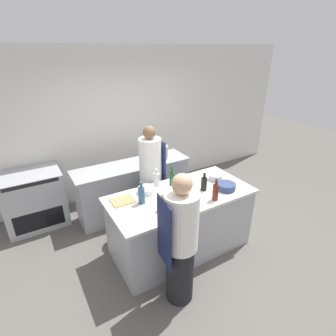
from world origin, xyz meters
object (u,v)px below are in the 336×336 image
at_px(oven_range, 35,199).
at_px(chef_at_prep_near, 180,242).
at_px(chef_at_stove, 151,179).
at_px(bowl_mixing_large, 193,203).
at_px(bottle_cooking_oil, 172,179).
at_px(bottle_water, 156,179).
at_px(bottle_wine, 216,192).
at_px(bottle_olive_oil, 204,183).
at_px(stockpot, 160,152).
at_px(bottle_sauce, 142,195).
at_px(bottle_vinegar, 162,203).
at_px(bowl_wooden_salad, 216,177).
at_px(bowl_prep_small, 226,186).
at_px(bowl_ceramic_blue, 147,190).

relative_size(oven_range, chef_at_prep_near, 0.57).
relative_size(oven_range, chef_at_stove, 0.54).
bearing_deg(chef_at_prep_near, bowl_mixing_large, -41.73).
bearing_deg(bottle_cooking_oil, chef_at_prep_near, -116.47).
distance_m(bottle_cooking_oil, bottle_water, 0.22).
xyz_separation_m(bottle_wine, bottle_cooking_oil, (-0.30, 0.59, 0.01)).
xyz_separation_m(bottle_olive_oil, bottle_wine, (-0.03, -0.28, 0.02)).
relative_size(oven_range, stockpot, 3.21).
xyz_separation_m(oven_range, bottle_cooking_oil, (1.73, -1.49, 0.58)).
bearing_deg(bottle_cooking_oil, bottle_sauce, -162.89).
height_order(oven_range, bottle_water, bottle_water).
height_order(bottle_vinegar, bottle_water, bottle_water).
bearing_deg(bowl_wooden_salad, bowl_prep_small, -101.96).
relative_size(bottle_wine, bowl_wooden_salad, 1.46).
height_order(chef_at_stove, bottle_sauce, chef_at_stove).
bearing_deg(bottle_cooking_oil, bowl_prep_small, -36.52).
relative_size(bowl_prep_small, bowl_wooden_salad, 1.25).
bearing_deg(bottle_wine, oven_range, 134.32).
distance_m(bowl_mixing_large, stockpot, 1.64).
xyz_separation_m(chef_at_stove, bottle_sauce, (-0.45, -0.62, 0.18)).
xyz_separation_m(oven_range, bowl_wooden_salad, (2.42, -1.64, 0.50)).
xyz_separation_m(bottle_vinegar, stockpot, (0.79, 1.47, 0.02)).
bearing_deg(chef_at_prep_near, oven_range, 34.53).
distance_m(bottle_olive_oil, bowl_wooden_salad, 0.39).
relative_size(bottle_water, bowl_mixing_large, 1.57).
xyz_separation_m(chef_at_prep_near, bowl_mixing_large, (0.45, 0.39, 0.14)).
distance_m(chef_at_prep_near, bowl_wooden_salad, 1.41).
height_order(bottle_water, bowl_ceramic_blue, bottle_water).
bearing_deg(bowl_ceramic_blue, oven_range, 132.78).
height_order(oven_range, bottle_sauce, bottle_sauce).
xyz_separation_m(chef_at_stove, stockpot, (0.48, 0.57, 0.17)).
relative_size(bottle_wine, bottle_water, 1.15).
bearing_deg(bowl_prep_small, stockpot, 99.02).
xyz_separation_m(chef_at_prep_near, bottle_water, (0.30, 1.09, 0.21)).
relative_size(oven_range, bottle_cooking_oil, 2.95).
height_order(oven_range, bottle_cooking_oil, bottle_cooking_oil).
height_order(chef_at_prep_near, chef_at_stove, chef_at_stove).
bearing_deg(stockpot, bottle_sauce, -128.05).
height_order(bottle_cooking_oil, stockpot, bottle_cooking_oil).
distance_m(chef_at_stove, bottle_water, 0.36).
bearing_deg(bowl_wooden_salad, chef_at_prep_near, -145.26).
xyz_separation_m(bottle_sauce, bottle_water, (0.38, 0.31, -0.02)).
bearing_deg(bottle_wine, bowl_ceramic_blue, 137.60).
height_order(oven_range, bottle_wine, bottle_wine).
bearing_deg(chef_at_prep_near, bowl_ceramic_blue, 2.15).
bearing_deg(bottle_wine, chef_at_prep_near, -155.15).
bearing_deg(oven_range, stockpot, -12.44).
height_order(bottle_water, bowl_wooden_salad, bottle_water).
height_order(bowl_mixing_large, bowl_prep_small, bowl_prep_small).
relative_size(bottle_sauce, bowl_mixing_large, 1.80).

